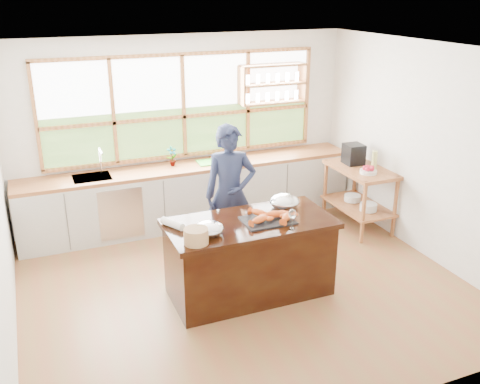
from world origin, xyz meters
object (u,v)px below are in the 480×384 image
espresso_machine (354,154)px  cook (230,194)px  island (250,257)px  wicker_basket (196,236)px

espresso_machine → cook: bearing=-164.8°
island → wicker_basket: wicker_basket is taller
cook → espresso_machine: bearing=25.6°
island → espresso_machine: 2.62m
cook → wicker_basket: bearing=-111.0°
island → wicker_basket: size_ratio=7.44×
wicker_basket → cook: bearing=55.1°
cook → island: bearing=-83.3°
cook → espresso_machine: (2.08, 0.43, 0.16)m
island → wicker_basket: 0.93m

